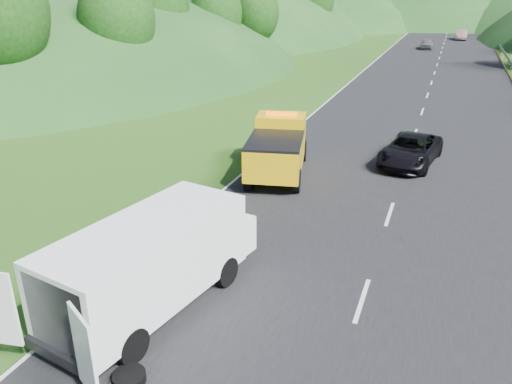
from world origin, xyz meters
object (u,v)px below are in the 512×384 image
at_px(woman, 181,236).
at_px(suitcase, 164,214).
at_px(spare_tire, 130,382).
at_px(passing_suv, 409,164).
at_px(worker, 147,328).
at_px(child, 193,251).
at_px(white_van, 154,259).
at_px(tow_truck, 278,147).

relative_size(woman, suitcase, 2.65).
bearing_deg(spare_tire, passing_suv, 75.77).
height_order(worker, suitcase, worker).
xyz_separation_m(woman, passing_suv, (6.68, 10.70, 0.00)).
height_order(child, suitcase, suitcase).
distance_m(worker, spare_tire, 1.84).
height_order(woman, passing_suv, woman).
xyz_separation_m(worker, spare_tire, (0.65, -1.72, 0.00)).
bearing_deg(spare_tire, woman, 109.61).
xyz_separation_m(woman, worker, (1.67, -4.77, 0.00)).
bearing_deg(woman, worker, 172.78).
height_order(white_van, child, white_van).
xyz_separation_m(woman, spare_tire, (2.31, -6.50, 0.00)).
xyz_separation_m(worker, passing_suv, (5.01, 15.48, 0.00)).
height_order(white_van, spare_tire, white_van).
distance_m(spare_tire, passing_suv, 17.74).
bearing_deg(suitcase, woman, -34.22).
distance_m(worker, passing_suv, 16.27).
relative_size(spare_tire, passing_suv, 0.15).
height_order(tow_truck, woman, tow_truck).
bearing_deg(child, tow_truck, 117.44).
distance_m(tow_truck, passing_suv, 6.72).
xyz_separation_m(white_van, worker, (0.29, -0.97, -1.42)).
bearing_deg(passing_suv, tow_truck, -138.58).
height_order(tow_truck, child, tow_truck).
height_order(woman, spare_tire, woman).
height_order(spare_tire, passing_suv, passing_suv).
xyz_separation_m(white_van, child, (-0.51, 3.01, -1.42)).
distance_m(tow_truck, worker, 11.99).
distance_m(white_van, spare_tire, 3.18).
bearing_deg(white_van, child, 110.18).
bearing_deg(white_van, spare_tire, -60.27).
bearing_deg(white_van, woman, 120.48).
xyz_separation_m(white_van, spare_tire, (0.94, -2.69, -1.42)).
height_order(tow_truck, passing_suv, tow_truck).
xyz_separation_m(tow_truck, spare_tire, (1.18, -13.63, -1.28)).
bearing_deg(woman, spare_tire, 173.14).
bearing_deg(passing_suv, woman, -113.30).
bearing_deg(spare_tire, worker, 110.59).
height_order(suitcase, passing_suv, passing_suv).
xyz_separation_m(spare_tire, passing_suv, (4.36, 17.20, 0.00)).
xyz_separation_m(woman, child, (0.87, -0.79, 0.00)).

